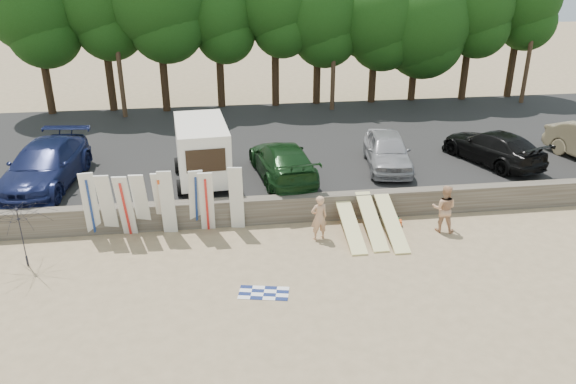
% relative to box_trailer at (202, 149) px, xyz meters
% --- Properties ---
extents(ground, '(120.00, 120.00, 0.00)m').
position_rel_box_trailer_xyz_m(ground, '(5.54, -5.68, -2.09)').
color(ground, tan).
rests_on(ground, ground).
extents(seawall, '(44.00, 0.50, 1.00)m').
position_rel_box_trailer_xyz_m(seawall, '(5.54, -2.68, -1.59)').
color(seawall, '#6B6356').
rests_on(seawall, ground).
extents(parking_lot, '(44.00, 14.50, 0.70)m').
position_rel_box_trailer_xyz_m(parking_lot, '(5.54, 4.82, -1.74)').
color(parking_lot, '#282828').
rests_on(parking_lot, ground).
extents(treeline, '(33.19, 6.59, 9.29)m').
position_rel_box_trailer_xyz_m(treeline, '(5.41, 11.78, 4.32)').
color(treeline, '#382616').
rests_on(treeline, parking_lot).
extents(utility_poles, '(25.80, 0.26, 9.00)m').
position_rel_box_trailer_xyz_m(utility_poles, '(7.54, 10.32, 3.33)').
color(utility_poles, '#473321').
rests_on(utility_poles, parking_lot).
extents(box_trailer, '(2.50, 4.07, 2.49)m').
position_rel_box_trailer_xyz_m(box_trailer, '(0.00, 0.00, 0.00)').
color(box_trailer, white).
rests_on(box_trailer, parking_lot).
extents(car_0, '(3.07, 6.11, 1.70)m').
position_rel_box_trailer_xyz_m(car_0, '(-6.25, 0.41, -0.54)').
color(car_0, '#141C46').
rests_on(car_0, parking_lot).
extents(car_1, '(2.70, 5.37, 1.49)m').
position_rel_box_trailer_xyz_m(car_1, '(3.27, -0.02, -0.65)').
color(car_1, black).
rests_on(car_1, parking_lot).
extents(car_2, '(2.44, 4.66, 1.51)m').
position_rel_box_trailer_xyz_m(car_2, '(7.93, 0.59, -0.64)').
color(car_2, '#99989D').
rests_on(car_2, parking_lot).
extents(car_3, '(3.62, 5.37, 1.44)m').
position_rel_box_trailer_xyz_m(car_3, '(12.74, 0.53, -0.67)').
color(car_3, black).
rests_on(car_3, parking_lot).
extents(surfboard_upright_0, '(0.56, 0.59, 2.57)m').
position_rel_box_trailer_xyz_m(surfboard_upright_0, '(-3.90, -3.08, -0.81)').
color(surfboard_upright_0, silver).
rests_on(surfboard_upright_0, ground).
extents(surfboard_upright_1, '(0.53, 0.77, 2.52)m').
position_rel_box_trailer_xyz_m(surfboard_upright_1, '(-3.32, -3.16, -0.83)').
color(surfboard_upright_1, silver).
rests_on(surfboard_upright_1, ground).
extents(surfboard_upright_2, '(0.56, 0.83, 2.51)m').
position_rel_box_trailer_xyz_m(surfboard_upright_2, '(-2.69, -3.30, -0.84)').
color(surfboard_upright_2, silver).
rests_on(surfboard_upright_2, ground).
extents(surfboard_upright_3, '(0.55, 0.89, 2.49)m').
position_rel_box_trailer_xyz_m(surfboard_upright_3, '(-2.17, -3.13, -0.85)').
color(surfboard_upright_3, silver).
rests_on(surfboard_upright_3, ground).
extents(surfboard_upright_4, '(0.54, 0.88, 2.49)m').
position_rel_box_trailer_xyz_m(surfboard_upright_4, '(-1.45, -3.08, -0.85)').
color(surfboard_upright_4, silver).
rests_on(surfboard_upright_4, ground).
extents(surfboard_upright_5, '(0.53, 0.56, 2.57)m').
position_rel_box_trailer_xyz_m(surfboard_upright_5, '(-1.24, -3.26, -0.81)').
color(surfboard_upright_5, silver).
rests_on(surfboard_upright_5, ground).
extents(surfboard_upright_6, '(0.60, 0.83, 2.52)m').
position_rel_box_trailer_xyz_m(surfboard_upright_6, '(-0.24, -3.11, -0.84)').
color(surfboard_upright_6, silver).
rests_on(surfboard_upright_6, ground).
extents(surfboard_upright_7, '(0.50, 0.80, 2.51)m').
position_rel_box_trailer_xyz_m(surfboard_upright_7, '(0.13, -3.31, -0.84)').
color(surfboard_upright_7, silver).
rests_on(surfboard_upright_7, ground).
extents(surfboard_upright_8, '(0.57, 0.60, 2.57)m').
position_rel_box_trailer_xyz_m(surfboard_upright_8, '(1.19, -3.22, -0.81)').
color(surfboard_upright_8, silver).
rests_on(surfboard_upright_8, ground).
extents(surfboard_low_0, '(0.56, 2.92, 0.84)m').
position_rel_box_trailer_xyz_m(surfboard_low_0, '(5.19, -4.20, -1.67)').
color(surfboard_low_0, '#EDE495').
rests_on(surfboard_low_0, ground).
extents(surfboard_low_1, '(0.56, 2.86, 1.05)m').
position_rel_box_trailer_xyz_m(surfboard_low_1, '(5.97, -4.13, -1.57)').
color(surfboard_low_1, '#EDE495').
rests_on(surfboard_low_1, ground).
extents(surfboard_low_2, '(0.56, 2.87, 1.00)m').
position_rel_box_trailer_xyz_m(surfboard_low_2, '(6.65, -4.34, -1.59)').
color(surfboard_low_2, '#EDE495').
rests_on(surfboard_low_2, ground).
extents(beachgoer_a, '(0.67, 0.51, 1.67)m').
position_rel_box_trailer_xyz_m(beachgoer_a, '(4.02, -4.25, -1.26)').
color(beachgoer_a, tan).
rests_on(beachgoer_a, ground).
extents(beachgoer_b, '(1.06, 0.96, 1.78)m').
position_rel_box_trailer_xyz_m(beachgoer_b, '(8.61, -4.24, -1.20)').
color(beachgoer_b, tan).
rests_on(beachgoer_b, ground).
extents(cooler, '(0.45, 0.40, 0.32)m').
position_rel_box_trailer_xyz_m(cooler, '(6.94, -3.59, -1.93)').
color(cooler, '#238332').
rests_on(cooler, ground).
extents(gear_bag, '(0.35, 0.31, 0.22)m').
position_rel_box_trailer_xyz_m(gear_bag, '(7.12, -3.64, -1.98)').
color(gear_bag, '#D64B19').
rests_on(gear_bag, ground).
extents(beach_towel, '(1.77, 1.77, 0.00)m').
position_rel_box_trailer_xyz_m(beach_towel, '(1.75, -7.43, -2.09)').
color(beach_towel, white).
rests_on(beach_towel, ground).
extents(beach_umbrella, '(2.66, 2.70, 2.17)m').
position_rel_box_trailer_xyz_m(beach_umbrella, '(-5.71, -4.87, -1.01)').
color(beach_umbrella, black).
rests_on(beach_umbrella, ground).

